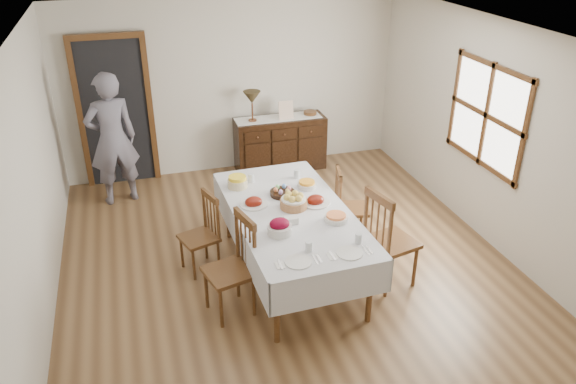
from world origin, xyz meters
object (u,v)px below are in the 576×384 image
object	(u,v)px
dining_table	(291,218)
chair_right_near	(388,238)
sideboard	(280,144)
person	(112,135)
chair_left_far	(202,233)
chair_right_far	(348,205)
table_lamp	(252,98)
chair_left_near	(234,266)

from	to	relation	value
dining_table	chair_right_near	xyz separation A→B (m)	(0.92, -0.45, -0.14)
sideboard	person	xyz separation A→B (m)	(-2.43, -0.40, 0.56)
chair_left_far	chair_right_far	distance (m)	1.78
chair_left_far	table_lamp	distance (m)	2.71
chair_right_far	table_lamp	bearing A→B (deg)	29.97
chair_left_near	table_lamp	distance (m)	3.39
chair_left_far	sideboard	bearing A→B (deg)	128.38
table_lamp	sideboard	bearing A→B (deg)	2.30
chair_right_near	sideboard	distance (m)	3.24
dining_table	chair_left_near	distance (m)	0.86
dining_table	chair_right_near	distance (m)	1.04
table_lamp	person	bearing A→B (deg)	-169.13
sideboard	table_lamp	world-z (taller)	table_lamp
chair_left_near	sideboard	xyz separation A→B (m)	(1.38, 3.20, -0.12)
chair_left_near	chair_left_far	bearing A→B (deg)	178.17
person	table_lamp	world-z (taller)	person
chair_left_near	person	world-z (taller)	person
dining_table	chair_left_far	distance (m)	1.02
chair_right_near	chair_right_far	size ratio (longest dim) A/B	1.22
chair_left_near	chair_left_far	xyz separation A→B (m)	(-0.18, 0.83, -0.08)
dining_table	chair_right_far	distance (m)	1.05
chair_left_near	sideboard	size ratio (longest dim) A/B	0.77
dining_table	table_lamp	bearing A→B (deg)	83.30
dining_table	chair_left_far	world-z (taller)	chair_left_far
dining_table	chair_left_near	size ratio (longest dim) A/B	2.26
chair_right_far	table_lamp	world-z (taller)	table_lamp
person	table_lamp	bearing A→B (deg)	177.64
dining_table	chair_right_far	xyz separation A→B (m)	(0.88, 0.53, -0.24)
chair_right_near	table_lamp	bearing A→B (deg)	-0.86
table_lamp	chair_left_far	bearing A→B (deg)	-115.82
dining_table	chair_left_far	size ratio (longest dim) A/B	2.63
sideboard	chair_right_far	bearing A→B (deg)	-84.61
chair_right_far	dining_table	bearing A→B (deg)	135.02
chair_left_far	chair_right_near	size ratio (longest dim) A/B	0.80
dining_table	chair_right_near	world-z (taller)	chair_right_near
chair_left_near	person	distance (m)	3.02
chair_left_far	chair_right_far	size ratio (longest dim) A/B	0.98
chair_left_far	table_lamp	xyz separation A→B (m)	(1.14, 2.35, 0.72)
chair_right_far	sideboard	world-z (taller)	chair_right_far
table_lamp	chair_right_far	bearing A→B (deg)	-74.00
chair_left_near	chair_right_near	world-z (taller)	chair_right_near
chair_left_far	person	distance (m)	2.21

